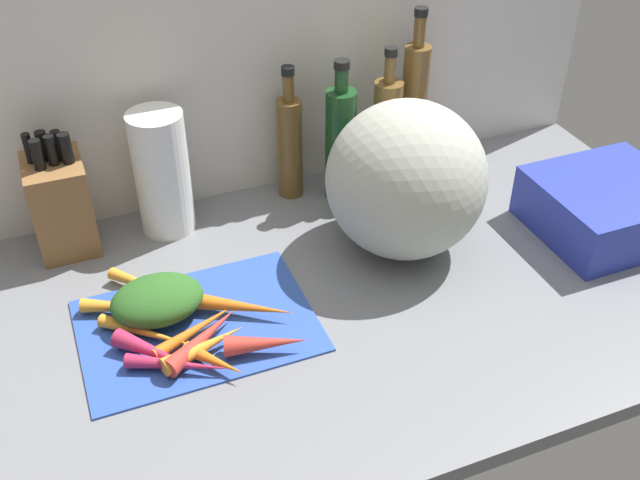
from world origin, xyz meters
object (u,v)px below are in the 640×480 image
Objects in this scene: carrot_4 at (197,329)px; carrot_5 at (203,338)px; carrot_1 at (154,352)px; paper_towel_roll at (162,173)px; carrot_6 at (150,287)px; carrot_7 at (214,361)px; carrot_3 at (179,365)px; carrot_8 at (243,307)px; cutting_board at (197,325)px; carrot_0 at (129,307)px; carrot_9 at (204,347)px; bottle_3 at (413,109)px; dish_rack at (607,207)px; bottle_0 at (290,145)px; winter_squash at (406,180)px; knife_block at (61,202)px; bottle_1 at (340,142)px; bottle_2 at (386,134)px; carrot_2 at (266,343)px; carrot_10 at (148,333)px.

carrot_4 is 2.95cm from carrot_5.
carrot_1 is 37.79cm from paper_towel_roll.
carrot_7 is (5.54, -21.16, 0.17)cm from carrot_6.
carrot_5 reaches higher than carrot_3.
carrot_8 is at bearing 52.89° from carrot_7.
carrot_0 is at bearing 145.90° from cutting_board.
carrot_9 is (4.87, -17.92, 0.44)cm from carrot_6.
bottle_3 is 1.39× the size of dish_rack.
carrot_8 reaches higher than carrot_6.
carrot_5 is 1.87cm from carrot_9.
carrot_0 is 46.39cm from bottle_0.
paper_towel_roll is at bearing 86.14° from carrot_5.
winter_squash reaches higher than cutting_board.
carrot_5 is (7.68, 0.13, 0.06)cm from carrot_1.
carrot_8 is (7.90, 4.86, -0.13)cm from carrot_5.
carrot_5 is 1.12× the size of carrot_9.
bottle_3 is (54.49, 37.21, 12.86)cm from carrot_9.
carrot_0 is 27.70cm from paper_towel_roll.
knife_block is 0.64× the size of bottle_3.
carrot_1 is at bearing 128.47° from carrot_3.
cutting_board is 5.81cm from carrot_5.
carrot_7 is 0.46× the size of knife_block.
bottle_1 is (8.99, -4.34, 1.01)cm from bottle_0.
carrot_6 is 0.59× the size of bottle_0.
carrot_1 and carrot_9 have the same top height.
bottle_0 is at bearing 48.83° from cutting_board.
bottle_2 reaches higher than carrot_4.
carrot_8 is at bearing -79.58° from paper_towel_roll.
paper_towel_roll is (11.77, 22.99, 10.01)cm from carrot_0.
knife_block is (-24.02, 31.52, 7.08)cm from carrot_8.
winter_squash is (50.61, 1.10, 12.19)cm from carrot_0.
carrot_5 is 0.58× the size of bottle_0.
bottle_3 is 41.90cm from dish_rack.
carrot_7 is 0.37× the size of bottle_1.
dish_rack reaches higher than carrot_3.
winter_squash is at bearing 1.24° from carrot_0.
carrot_6 is 1.15× the size of carrot_9.
carrot_6 is (-5.16, 16.07, -0.53)cm from carrot_5.
carrot_6 is 1.53× the size of carrot_7.
winter_squash is at bearing 28.91° from carrot_2.
carrot_4 is at bearing -69.62° from carrot_6.
carrot_8 is (8.17, 1.95, 0.33)cm from carrot_4.
carrot_10 is 70.28cm from bottle_3.
carrot_7 is at bearing -78.37° from carrot_9.
carrot_0 is 1.23× the size of carrot_2.
carrot_9 is (-0.29, -1.85, -0.09)cm from carrot_5.
bottle_3 is at bearing 33.12° from carrot_5.
carrot_5 is (-0.26, -5.45, 2.00)cm from cutting_board.
paper_towel_roll is at bearing 87.17° from carrot_7.
carrot_0 is at bearing -159.83° from bottle_3.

